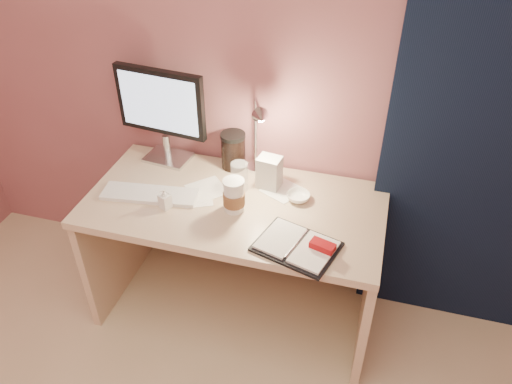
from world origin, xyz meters
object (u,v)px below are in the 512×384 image
(monitor, at_px, (162,108))
(keyboard, at_px, (150,194))
(desk, at_px, (240,229))
(clear_cup, at_px, (240,176))
(product_box, at_px, (269,172))
(bowl, at_px, (298,197))
(lotion_bottle, at_px, (165,198))
(dark_jar, at_px, (233,152))
(planner, at_px, (299,246))
(coffee_cup, at_px, (234,196))
(desk_lamp, at_px, (241,132))

(monitor, relative_size, keyboard, 1.10)
(desk, relative_size, clear_cup, 9.75)
(product_box, bearing_deg, desk, -134.03)
(desk, bearing_deg, clear_cup, 99.52)
(keyboard, xyz_separation_m, bowl, (0.69, 0.16, 0.01))
(lotion_bottle, relative_size, dark_jar, 0.61)
(keyboard, relative_size, product_box, 2.78)
(lotion_bottle, xyz_separation_m, dark_jar, (0.20, 0.41, 0.03))
(clear_cup, bearing_deg, planner, -43.11)
(planner, distance_m, bowl, 0.33)
(keyboard, xyz_separation_m, product_box, (0.53, 0.23, 0.07))
(lotion_bottle, bearing_deg, planner, -9.07)
(coffee_cup, xyz_separation_m, product_box, (0.11, 0.22, 0.01))
(product_box, bearing_deg, keyboard, -147.84)
(planner, xyz_separation_m, coffee_cup, (-0.34, 0.18, 0.06))
(dark_jar, height_order, desk_lamp, desk_lamp)
(dark_jar, xyz_separation_m, product_box, (0.22, -0.12, -0.00))
(lotion_bottle, bearing_deg, desk_lamp, 50.20)
(coffee_cup, height_order, desk_lamp, desk_lamp)
(monitor, bearing_deg, bowl, -5.94)
(product_box, height_order, desk_lamp, desk_lamp)
(planner, height_order, product_box, product_box)
(coffee_cup, height_order, clear_cup, coffee_cup)
(clear_cup, xyz_separation_m, desk_lamp, (-0.01, 0.09, 0.19))
(keyboard, distance_m, bowl, 0.71)
(coffee_cup, bearing_deg, clear_cup, 98.31)
(coffee_cup, xyz_separation_m, bowl, (0.27, 0.15, -0.06))
(monitor, distance_m, dark_jar, 0.42)
(monitor, xyz_separation_m, bowl, (0.74, -0.16, -0.28))
(keyboard, relative_size, bowl, 4.14)
(planner, distance_m, desk_lamp, 0.62)
(keyboard, relative_size, lotion_bottle, 4.31)
(keyboard, bearing_deg, product_box, 16.11)
(bowl, relative_size, desk_lamp, 0.26)
(planner, xyz_separation_m, clear_cup, (-0.36, 0.34, 0.06))
(clear_cup, height_order, bowl, clear_cup)
(planner, distance_m, coffee_cup, 0.39)
(coffee_cup, xyz_separation_m, lotion_bottle, (-0.31, -0.07, -0.02))
(clear_cup, distance_m, bowl, 0.30)
(keyboard, height_order, clear_cup, clear_cup)
(clear_cup, bearing_deg, keyboard, -156.33)
(keyboard, height_order, lotion_bottle, lotion_bottle)
(planner, bearing_deg, product_box, 136.37)
(keyboard, bearing_deg, dark_jar, 41.10)
(dark_jar, distance_m, desk_lamp, 0.21)
(coffee_cup, distance_m, clear_cup, 0.16)
(keyboard, xyz_separation_m, desk_lamp, (0.38, 0.26, 0.26))
(bowl, bearing_deg, planner, -77.90)
(monitor, distance_m, desk_lamp, 0.44)
(coffee_cup, height_order, product_box, product_box)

